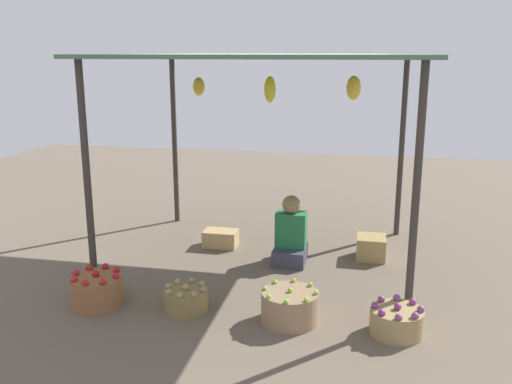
{
  "coord_description": "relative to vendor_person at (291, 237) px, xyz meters",
  "views": [
    {
      "loc": [
        1.1,
        -5.99,
        2.34
      ],
      "look_at": [
        0.0,
        -0.6,
        0.95
      ],
      "focal_mm": 39.1,
      "sensor_mm": 36.0,
      "label": 1
    }
  ],
  "objects": [
    {
      "name": "wooden_crate_near_vendor",
      "position": [
        0.9,
        0.3,
        -0.17
      ],
      "size": [
        0.33,
        0.35,
        0.26
      ],
      "primitive_type": "cube",
      "color": "#9E874C",
      "rests_on": "ground"
    },
    {
      "name": "basket_red_apples",
      "position": [
        -1.64,
        -1.47,
        -0.15
      ],
      "size": [
        0.49,
        0.49,
        0.35
      ],
      "color": "#8E5C38",
      "rests_on": "ground"
    },
    {
      "name": "basket_limes",
      "position": [
        0.2,
        -1.44,
        -0.16
      ],
      "size": [
        0.51,
        0.51,
        0.32
      ],
      "color": "#8F7454",
      "rests_on": "ground"
    },
    {
      "name": "basket_potatoes",
      "position": [
        -0.78,
        -1.41,
        -0.19
      ],
      "size": [
        0.41,
        0.41,
        0.25
      ],
      "color": "olive",
      "rests_on": "ground"
    },
    {
      "name": "basket_purple_onions",
      "position": [
        1.12,
        -1.48,
        -0.18
      ],
      "size": [
        0.45,
        0.45,
        0.28
      ],
      "color": "#998454",
      "rests_on": "ground"
    },
    {
      "name": "ground_plane",
      "position": [
        -0.29,
        0.03,
        -0.3
      ],
      "size": [
        14.0,
        14.0,
        0.0
      ],
      "primitive_type": "plane",
      "color": "brown"
    },
    {
      "name": "wooden_crate_stacked_rear",
      "position": [
        -0.92,
        0.35,
        -0.2
      ],
      "size": [
        0.41,
        0.27,
        0.2
      ],
      "primitive_type": "cube",
      "color": "tan",
      "rests_on": "ground"
    },
    {
      "name": "vendor_person",
      "position": [
        0.0,
        0.0,
        0.0
      ],
      "size": [
        0.36,
        0.44,
        0.78
      ],
      "color": "#393B49",
      "rests_on": "ground"
    },
    {
      "name": "market_stall_structure",
      "position": [
        -0.28,
        0.04,
        1.86
      ],
      "size": [
        3.33,
        2.77,
        2.32
      ],
      "color": "#38332D",
      "rests_on": "ground"
    }
  ]
}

